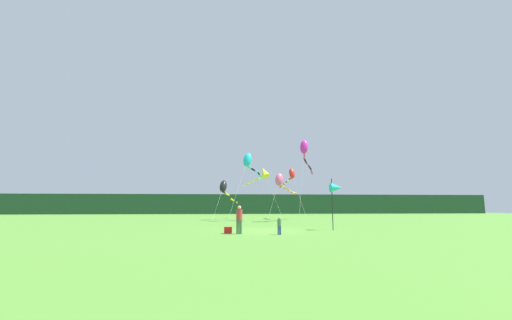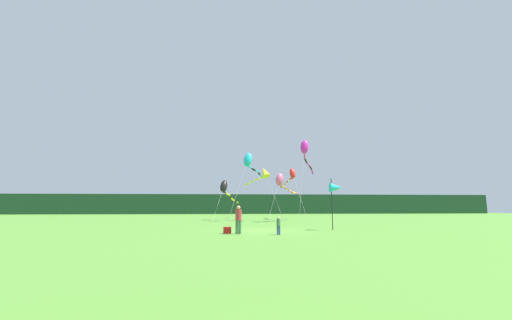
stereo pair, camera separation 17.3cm
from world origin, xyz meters
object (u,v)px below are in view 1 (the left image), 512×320
Objects in this scene: person_child at (279,225)px; banner_flag_pole at (336,188)px; kite_cyan at (248,161)px; kite_black at (224,188)px; kite_yellow at (263,173)px; person_adult at (239,218)px; cooler_box at (228,230)px; kite_rainbow at (280,181)px; kite_red at (290,176)px; kite_magenta at (305,151)px.

banner_flag_pole reaches higher than person_child.
kite_cyan reaches higher than kite_black.
kite_yellow is (0.91, 17.11, 4.85)m from person_child.
person_child is 18.04m from kite_cyan.
person_adult is 3.49× the size of cooler_box.
kite_red is at bearing 68.54° from kite_rainbow.
kite_red is at bearing 76.69° from person_child.
banner_flag_pole is (7.97, 2.12, 2.83)m from cooler_box.
person_adult reaches higher than cooler_box.
banner_flag_pole is at bearing -79.25° from kite_rainbow.
kite_cyan reaches higher than cooler_box.
kite_black is (-9.08, 4.89, -4.05)m from kite_magenta.
person_child is at bearing -93.04° from kite_yellow.
kite_cyan is 0.84× the size of kite_black.
cooler_box is (-0.70, 0.50, -0.78)m from person_adult.
kite_yellow is 2.89m from kite_rainbow.
banner_flag_pole is at bearing -90.40° from kite_red.
banner_flag_pole is at bearing 34.70° from person_child.
kite_rainbow is 4.62m from kite_cyan.
person_child is at bearing -145.30° from banner_flag_pole.
kite_black is at bearing 116.31° from banner_flag_pole.
kite_yellow is at bearing 86.96° from person_child.
cooler_box is at bearing 158.61° from person_child.
person_child is 0.14× the size of kite_cyan.
kite_black is (-2.72, 3.39, -3.01)m from kite_cyan.
kite_black reaches higher than cooler_box.
person_adult is 2.57m from person_child.
kite_yellow is (-3.93, 13.76, 2.42)m from banner_flag_pole.
kite_cyan is (-5.78, -4.07, 1.29)m from kite_red.
kite_yellow is at bearing 75.73° from cooler_box.
kite_magenta is (7.98, 14.68, 6.93)m from person_adult.
banner_flag_pole is 0.41× the size of kite_magenta.
kite_yellow reaches higher than person_child.
kite_black reaches higher than banner_flag_pole.
kite_rainbow is 0.57× the size of kite_black.
person_adult is 0.19× the size of kite_black.
kite_rainbow is (1.71, -2.08, -1.04)m from kite_yellow.
kite_rainbow reaches higher than person_child.
kite_red is 1.62× the size of kite_rainbow.
kite_yellow is 5.60m from kite_red.
kite_magenta reaches higher than kite_red.
person_adult is 15.56m from kite_rainbow.
kite_cyan is (-1.73, -0.21, 1.41)m from kite_yellow.
person_child is at bearing -109.79° from kite_magenta.
kite_yellow is at bearing 78.47° from person_adult.
kite_yellow reaches higher than banner_flag_pole.
kite_magenta reaches higher than banner_flag_pole.
banner_flag_pole is 14.51m from kite_yellow.
kite_cyan is 5.29m from kite_black.
kite_cyan reaches higher than person_adult.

